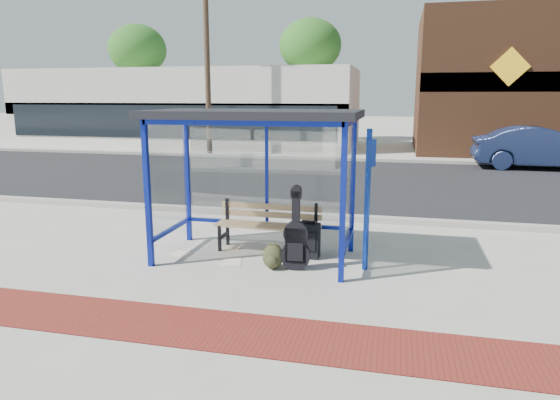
% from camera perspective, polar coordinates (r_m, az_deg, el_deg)
% --- Properties ---
extents(ground, '(120.00, 120.00, 0.00)m').
position_cam_1_polar(ground, '(8.34, -2.80, -6.64)').
color(ground, '#B2ADA0').
rests_on(ground, ground).
extents(brick_paver_strip, '(60.00, 1.00, 0.01)m').
position_cam_1_polar(brick_paver_strip, '(6.06, -9.83, -14.10)').
color(brick_paver_strip, maroon).
rests_on(brick_paver_strip, ground).
extents(curb_near, '(60.00, 0.25, 0.12)m').
position_cam_1_polar(curb_near, '(11.03, 1.38, -1.70)').
color(curb_near, gray).
rests_on(curb_near, ground).
extents(street_asphalt, '(60.00, 10.00, 0.00)m').
position_cam_1_polar(street_asphalt, '(15.97, 5.18, 2.27)').
color(street_asphalt, black).
rests_on(street_asphalt, ground).
extents(curb_far, '(60.00, 0.25, 0.12)m').
position_cam_1_polar(curb_far, '(20.97, 7.20, 4.66)').
color(curb_far, gray).
rests_on(curb_far, ground).
extents(far_sidewalk, '(60.00, 4.00, 0.01)m').
position_cam_1_polar(far_sidewalk, '(22.85, 7.72, 5.09)').
color(far_sidewalk, '#B2ADA0').
rests_on(far_sidewalk, ground).
extents(bus_shelter, '(3.30, 1.80, 2.42)m').
position_cam_1_polar(bus_shelter, '(8.00, -2.81, 7.74)').
color(bus_shelter, navy).
rests_on(bus_shelter, ground).
extents(storefront_white, '(18.00, 6.04, 4.00)m').
position_cam_1_polar(storefront_white, '(27.94, -10.51, 10.31)').
color(storefront_white, silver).
rests_on(storefront_white, ground).
extents(storefront_brown, '(10.00, 7.08, 6.40)m').
position_cam_1_polar(storefront_brown, '(26.72, 26.44, 11.82)').
color(storefront_brown, '#59331E').
rests_on(storefront_brown, ground).
extents(tree_left, '(3.60, 3.60, 7.03)m').
position_cam_1_polar(tree_left, '(33.86, -15.97, 16.14)').
color(tree_left, '#4C3826').
rests_on(tree_left, ground).
extents(tree_mid, '(3.60, 3.60, 7.03)m').
position_cam_1_polar(tree_mid, '(30.18, 3.49, 17.14)').
color(tree_mid, '#4C3826').
rests_on(tree_mid, ground).
extents(utility_pole_west, '(1.60, 0.24, 8.00)m').
position_cam_1_polar(utility_pole_west, '(22.59, -8.32, 15.43)').
color(utility_pole_west, '#4C3826').
rests_on(utility_pole_west, ground).
extents(bench, '(1.82, 0.49, 0.86)m').
position_cam_1_polar(bench, '(8.60, -1.32, -2.68)').
color(bench, black).
rests_on(bench, ground).
extents(guitar_bag, '(0.46, 0.17, 1.24)m').
position_cam_1_polar(guitar_bag, '(7.67, 1.82, -4.72)').
color(guitar_bag, black).
rests_on(guitar_bag, ground).
extents(suitcase, '(0.38, 0.26, 0.63)m').
position_cam_1_polar(suitcase, '(8.28, 3.26, -4.65)').
color(suitcase, black).
rests_on(suitcase, ground).
extents(backpack, '(0.35, 0.33, 0.39)m').
position_cam_1_polar(backpack, '(7.78, -0.83, -6.54)').
color(backpack, '#2D2E19').
rests_on(backpack, ground).
extents(sign_post, '(0.14, 0.25, 2.17)m').
position_cam_1_polar(sign_post, '(7.59, 10.02, 0.86)').
color(sign_post, navy).
rests_on(sign_post, ground).
extents(newspaper_a, '(0.40, 0.35, 0.01)m').
position_cam_1_polar(newspaper_a, '(8.70, -11.25, -6.04)').
color(newspaper_a, white).
rests_on(newspaper_a, ground).
extents(newspaper_b, '(0.38, 0.44, 0.01)m').
position_cam_1_polar(newspaper_b, '(8.15, -5.55, -7.08)').
color(newspaper_b, white).
rests_on(newspaper_b, ground).
extents(newspaper_c, '(0.42, 0.36, 0.01)m').
position_cam_1_polar(newspaper_c, '(8.88, -5.88, -5.51)').
color(newspaper_c, white).
rests_on(newspaper_c, ground).
extents(parked_car, '(4.69, 1.66, 1.54)m').
position_cam_1_polar(parked_car, '(20.63, 27.65, 5.29)').
color(parked_car, '#192448').
rests_on(parked_car, ground).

